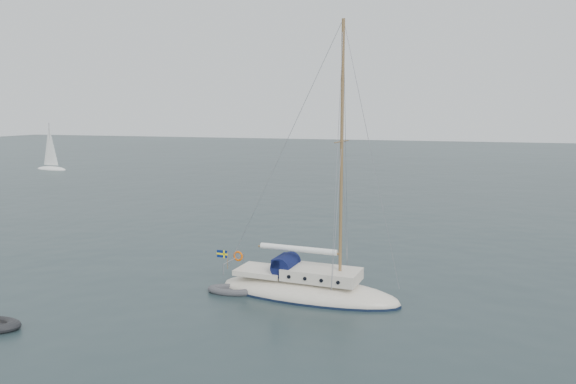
% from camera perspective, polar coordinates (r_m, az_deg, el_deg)
% --- Properties ---
extents(ground, '(300.00, 300.00, 0.00)m').
position_cam_1_polar(ground, '(27.41, 0.11, -11.24)').
color(ground, black).
rests_on(ground, ground).
extents(sailboat, '(9.77, 2.93, 13.91)m').
position_cam_1_polar(sailboat, '(28.08, 2.04, -8.51)').
color(sailboat, '#EFE3CF').
rests_on(sailboat, ground).
extents(dinghy, '(2.49, 1.13, 0.36)m').
position_cam_1_polar(dinghy, '(28.95, -5.80, -9.89)').
color(dinghy, '#4E4E53').
rests_on(dinghy, ground).
extents(distant_yacht_a, '(5.81, 3.10, 7.69)m').
position_cam_1_polar(distant_yacht_a, '(94.62, -23.02, 4.08)').
color(distant_yacht_a, white).
rests_on(distant_yacht_a, ground).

